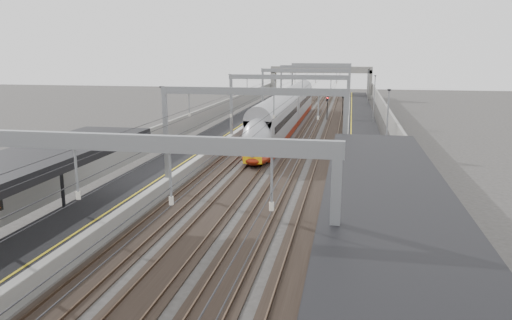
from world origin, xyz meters
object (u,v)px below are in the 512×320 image
at_px(bench, 379,294).
at_px(signal_green, 277,100).
at_px(overbridge, 321,74).
at_px(train, 286,115).

bearing_deg(bench, signal_green, 101.61).
bearing_deg(signal_green, bench, -78.39).
height_order(overbridge, bench, overbridge).
height_order(bench, signal_green, signal_green).
xyz_separation_m(bench, signal_green, (-13.04, 63.48, 0.85)).
relative_size(overbridge, signal_green, 6.33).
xyz_separation_m(overbridge, train, (-1.50, -48.01, -3.26)).
bearing_deg(overbridge, bench, -85.27).
bearing_deg(overbridge, signal_green, -99.46).
height_order(overbridge, signal_green, overbridge).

